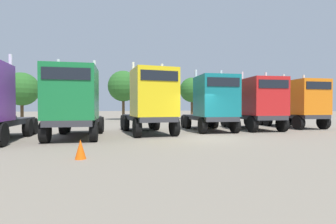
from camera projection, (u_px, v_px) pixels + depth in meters
ground at (207, 138)px, 13.50m from camera, size 200.00×200.00×0.00m
semi_truck_green at (74, 102)px, 12.89m from camera, size 3.73×6.55×4.32m
semi_truck_yellow at (151, 101)px, 15.09m from camera, size 3.06×6.60×4.52m
semi_truck_teal at (213, 103)px, 16.89m from camera, size 3.77×6.40×4.36m
semi_truck_red at (259, 104)px, 17.79m from camera, size 3.92×6.50×4.32m
semi_truck_orange at (300, 103)px, 19.75m from camera, size 3.77×6.63×4.39m
traffic_cone_near at (80, 149)px, 7.98m from camera, size 0.36×0.36×0.64m
oak_far_left at (22, 89)px, 29.86m from camera, size 4.02×4.02×5.91m
oak_far_centre at (123, 86)px, 32.85m from camera, size 4.09×4.09×6.55m
oak_far_right at (192, 90)px, 34.62m from camera, size 3.47×3.47×5.86m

